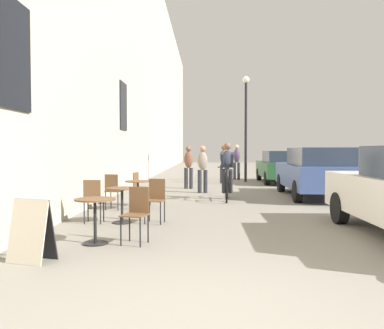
{
  "coord_description": "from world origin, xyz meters",
  "views": [
    {
      "loc": [
        -0.24,
        -3.45,
        1.49
      ],
      "look_at": [
        -0.84,
        14.02,
        0.85
      ],
      "focal_mm": 37.25,
      "sensor_mm": 36.0,
      "label": 1
    }
  ],
  "objects_px": {
    "street_lamp": "(246,115)",
    "cafe_table_far": "(138,189)",
    "cafe_table_near": "(95,211)",
    "cafe_chair_near_toward_street": "(137,211)",
    "cafe_table_mid": "(122,197)",
    "sandwich_board_sign": "(32,230)",
    "pedestrian_mid": "(189,165)",
    "cafe_chair_far_toward_street": "(140,186)",
    "pedestrian_far": "(224,162)",
    "pedestrian_furthest": "(237,160)",
    "parked_car_third": "(280,166)",
    "pedestrian_near": "(203,166)",
    "cafe_chair_far_toward_wall": "(113,189)",
    "cyclist_on_bicycle": "(227,173)",
    "cafe_chair_mid_toward_street": "(156,197)",
    "parked_car_second": "(316,172)",
    "cafe_chair_mid_toward_wall": "(93,198)"
  },
  "relations": [
    {
      "from": "pedestrian_mid",
      "to": "parked_car_third",
      "type": "height_order",
      "value": "pedestrian_mid"
    },
    {
      "from": "cafe_chair_mid_toward_wall",
      "to": "cyclist_on_bicycle",
      "type": "xyz_separation_m",
      "value": [
        2.91,
        3.93,
        0.29
      ]
    },
    {
      "from": "cafe_chair_mid_toward_street",
      "to": "cafe_chair_far_toward_street",
      "type": "xyz_separation_m",
      "value": [
        -0.74,
        2.42,
        0.0
      ]
    },
    {
      "from": "cafe_chair_mid_toward_wall",
      "to": "pedestrian_mid",
      "type": "height_order",
      "value": "pedestrian_mid"
    },
    {
      "from": "cafe_table_near",
      "to": "cafe_chair_far_toward_wall",
      "type": "relative_size",
      "value": 0.81
    },
    {
      "from": "cafe_chair_mid_toward_wall",
      "to": "cafe_chair_far_toward_wall",
      "type": "height_order",
      "value": "same"
    },
    {
      "from": "cafe_chair_mid_toward_wall",
      "to": "cafe_table_far",
      "type": "bearing_deg",
      "value": 72.72
    },
    {
      "from": "sandwich_board_sign",
      "to": "pedestrian_mid",
      "type": "bearing_deg",
      "value": 80.65
    },
    {
      "from": "cafe_chair_far_toward_wall",
      "to": "cafe_table_mid",
      "type": "bearing_deg",
      "value": -71.21
    },
    {
      "from": "cafe_chair_mid_toward_wall",
      "to": "cyclist_on_bicycle",
      "type": "bearing_deg",
      "value": 53.46
    },
    {
      "from": "cafe_chair_mid_toward_wall",
      "to": "pedestrian_near",
      "type": "height_order",
      "value": "pedestrian_near"
    },
    {
      "from": "sandwich_board_sign",
      "to": "pedestrian_furthest",
      "type": "distance_m",
      "value": 15.29
    },
    {
      "from": "cafe_chair_mid_toward_wall",
      "to": "cafe_chair_far_toward_street",
      "type": "relative_size",
      "value": 1.0
    },
    {
      "from": "cafe_chair_mid_toward_street",
      "to": "cafe_chair_far_toward_wall",
      "type": "height_order",
      "value": "same"
    },
    {
      "from": "cafe_table_far",
      "to": "cafe_table_mid",
      "type": "bearing_deg",
      "value": -90.51
    },
    {
      "from": "pedestrian_far",
      "to": "parked_car_second",
      "type": "xyz_separation_m",
      "value": [
        2.65,
        -5.11,
        -0.15
      ]
    },
    {
      "from": "cafe_chair_near_toward_street",
      "to": "cafe_chair_mid_toward_wall",
      "type": "height_order",
      "value": "same"
    },
    {
      "from": "street_lamp",
      "to": "cafe_table_far",
      "type": "bearing_deg",
      "value": -111.97
    },
    {
      "from": "cafe_chair_near_toward_street",
      "to": "cyclist_on_bicycle",
      "type": "bearing_deg",
      "value": 72.7
    },
    {
      "from": "cafe_chair_far_toward_street",
      "to": "cafe_table_near",
      "type": "bearing_deg",
      "value": -89.85
    },
    {
      "from": "parked_car_third",
      "to": "cafe_chair_far_toward_wall",
      "type": "bearing_deg",
      "value": -124.29
    },
    {
      "from": "cafe_table_near",
      "to": "cafe_chair_far_toward_street",
      "type": "height_order",
      "value": "cafe_chair_far_toward_street"
    },
    {
      "from": "cafe_table_far",
      "to": "sandwich_board_sign",
      "type": "xyz_separation_m",
      "value": [
        -0.63,
        -4.62,
        -0.11
      ]
    },
    {
      "from": "cyclist_on_bicycle",
      "to": "sandwich_board_sign",
      "type": "bearing_deg",
      "value": -113.92
    },
    {
      "from": "pedestrian_furthest",
      "to": "parked_car_second",
      "type": "bearing_deg",
      "value": -75.56
    },
    {
      "from": "cafe_chair_far_toward_street",
      "to": "pedestrian_far",
      "type": "xyz_separation_m",
      "value": [
        2.57,
        7.2,
        0.44
      ]
    },
    {
      "from": "cafe_chair_far_toward_street",
      "to": "pedestrian_mid",
      "type": "distance_m",
      "value": 4.9
    },
    {
      "from": "cafe_chair_mid_toward_street",
      "to": "pedestrian_near",
      "type": "relative_size",
      "value": 0.54
    },
    {
      "from": "cafe_table_near",
      "to": "parked_car_third",
      "type": "bearing_deg",
      "value": 66.66
    },
    {
      "from": "cafe_table_near",
      "to": "cafe_chair_mid_toward_wall",
      "type": "bearing_deg",
      "value": 106.81
    },
    {
      "from": "cafe_chair_near_toward_street",
      "to": "cafe_chair_mid_toward_street",
      "type": "bearing_deg",
      "value": 87.49
    },
    {
      "from": "cyclist_on_bicycle",
      "to": "pedestrian_far",
      "type": "bearing_deg",
      "value": 88.36
    },
    {
      "from": "cafe_table_mid",
      "to": "cyclist_on_bicycle",
      "type": "bearing_deg",
      "value": 58.72
    },
    {
      "from": "cafe_chair_mid_toward_wall",
      "to": "cafe_table_far",
      "type": "xyz_separation_m",
      "value": [
        0.59,
        1.88,
        0.0
      ]
    },
    {
      "from": "cafe_table_mid",
      "to": "pedestrian_mid",
      "type": "xyz_separation_m",
      "value": [
        1.04,
        7.26,
        0.41
      ]
    },
    {
      "from": "pedestrian_furthest",
      "to": "parked_car_third",
      "type": "height_order",
      "value": "pedestrian_furthest"
    },
    {
      "from": "cafe_chair_far_toward_wall",
      "to": "cyclist_on_bicycle",
      "type": "distance_m",
      "value": 3.63
    },
    {
      "from": "parked_car_third",
      "to": "cafe_chair_near_toward_street",
      "type": "bearing_deg",
      "value": -110.76
    },
    {
      "from": "cafe_table_near",
      "to": "pedestrian_near",
      "type": "relative_size",
      "value": 0.44
    },
    {
      "from": "cafe_table_mid",
      "to": "pedestrian_far",
      "type": "height_order",
      "value": "pedestrian_far"
    },
    {
      "from": "pedestrian_furthest",
      "to": "pedestrian_near",
      "type": "bearing_deg",
      "value": -104.92
    },
    {
      "from": "cafe_chair_mid_toward_wall",
      "to": "cafe_chair_far_toward_wall",
      "type": "relative_size",
      "value": 1.0
    },
    {
      "from": "pedestrian_near",
      "to": "pedestrian_far",
      "type": "xyz_separation_m",
      "value": [
        0.91,
        3.95,
        0.04
      ]
    },
    {
      "from": "cafe_chair_near_toward_street",
      "to": "cafe_table_far",
      "type": "height_order",
      "value": "cafe_chair_near_toward_street"
    },
    {
      "from": "cafe_chair_mid_toward_wall",
      "to": "pedestrian_furthest",
      "type": "bearing_deg",
      "value": 72.39
    },
    {
      "from": "cafe_table_near",
      "to": "cafe_chair_near_toward_street",
      "type": "height_order",
      "value": "cafe_chair_near_toward_street"
    },
    {
      "from": "pedestrian_mid",
      "to": "pedestrian_near",
      "type": "bearing_deg",
      "value": -70.03
    },
    {
      "from": "cafe_chair_near_toward_street",
      "to": "pedestrian_mid",
      "type": "bearing_deg",
      "value": 87.19
    },
    {
      "from": "sandwich_board_sign",
      "to": "cyclist_on_bicycle",
      "type": "height_order",
      "value": "cyclist_on_bicycle"
    },
    {
      "from": "pedestrian_near",
      "to": "sandwich_board_sign",
      "type": "bearing_deg",
      "value": -104.49
    }
  ]
}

